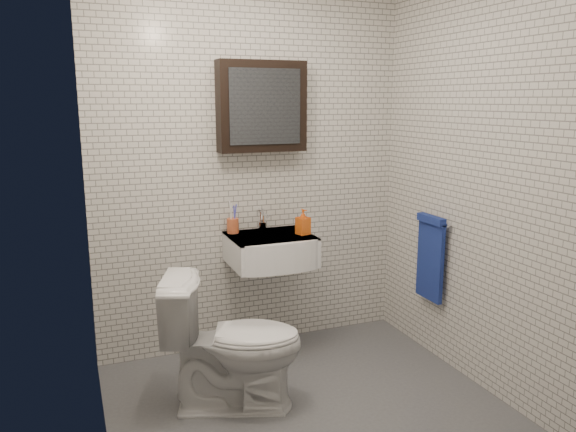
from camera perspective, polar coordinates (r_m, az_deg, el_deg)
The scene contains 9 objects.
ground at distance 3.41m, azimuth 2.11°, elevation -18.92°, with size 2.20×2.00×0.01m, color #505258.
room_shell at distance 2.95m, azimuth 2.33°, elevation 6.31°, with size 2.22×2.02×2.51m.
washbasin at distance 3.77m, azimuth -1.59°, elevation -3.48°, with size 0.55×0.50×0.20m.
faucet at distance 3.91m, azimuth -2.59°, elevation -0.49°, with size 0.06×0.20×0.15m.
mirror_cabinet at distance 3.82m, azimuth -2.69°, elevation 11.05°, with size 0.60×0.15×0.60m.
towel_rail at distance 3.91m, azimuth 14.28°, elevation -3.79°, with size 0.09×0.30×0.58m.
toothbrush_cup at distance 3.85m, azimuth -5.63°, elevation -0.91°, with size 0.08×0.08×0.22m.
soap_bottle at distance 3.79m, azimuth 1.54°, elevation -0.59°, with size 0.08×0.08×0.17m, color orange.
toilet at distance 3.28m, azimuth -5.55°, elevation -12.63°, with size 0.44×0.77×0.79m, color white.
Camera 1 is at (-1.19, -2.68, 1.74)m, focal length 35.00 mm.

